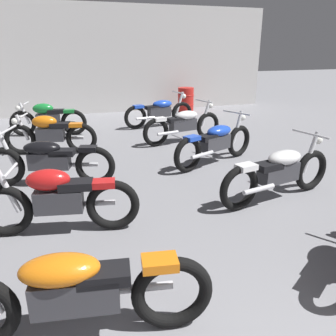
{
  "coord_description": "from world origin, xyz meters",
  "views": [
    {
      "loc": [
        -1.56,
        0.31,
        2.22
      ],
      "look_at": [
        0.0,
        4.78,
        0.55
      ],
      "focal_mm": 36.85,
      "sensor_mm": 36.0,
      "label": 1
    }
  ],
  "objects_px": {
    "motorcycle_right_row_2": "(279,171)",
    "motorcycle_right_row_4": "(183,124)",
    "motorcycle_left_row_1": "(74,291)",
    "motorcycle_left_row_3": "(49,160)",
    "motorcycle_right_row_5": "(160,111)",
    "motorcycle_left_row_2": "(58,199)",
    "motorcycle_right_row_3": "(216,142)",
    "oil_drum": "(186,100)",
    "motorcycle_left_row_4": "(50,133)",
    "motorcycle_left_row_5": "(48,118)"
  },
  "relations": [
    {
      "from": "motorcycle_left_row_3",
      "to": "oil_drum",
      "type": "relative_size",
      "value": 2.47
    },
    {
      "from": "motorcycle_left_row_2",
      "to": "motorcycle_right_row_3",
      "type": "bearing_deg",
      "value": 30.69
    },
    {
      "from": "motorcycle_left_row_1",
      "to": "motorcycle_right_row_4",
      "type": "bearing_deg",
      "value": 60.49
    },
    {
      "from": "motorcycle_left_row_3",
      "to": "motorcycle_left_row_4",
      "type": "xyz_separation_m",
      "value": [
        0.07,
        1.89,
        0.01
      ]
    },
    {
      "from": "motorcycle_left_row_4",
      "to": "oil_drum",
      "type": "xyz_separation_m",
      "value": [
        4.73,
        3.9,
        -0.03
      ]
    },
    {
      "from": "motorcycle_left_row_4",
      "to": "motorcycle_right_row_5",
      "type": "height_order",
      "value": "motorcycle_right_row_5"
    },
    {
      "from": "motorcycle_left_row_3",
      "to": "motorcycle_left_row_5",
      "type": "height_order",
      "value": "motorcycle_left_row_3"
    },
    {
      "from": "motorcycle_left_row_2",
      "to": "motorcycle_right_row_2",
      "type": "xyz_separation_m",
      "value": [
        3.18,
        -0.04,
        -0.01
      ]
    },
    {
      "from": "motorcycle_right_row_3",
      "to": "oil_drum",
      "type": "xyz_separation_m",
      "value": [
        1.66,
        5.68,
        -0.03
      ]
    },
    {
      "from": "motorcycle_left_row_5",
      "to": "motorcycle_right_row_5",
      "type": "height_order",
      "value": "motorcycle_right_row_5"
    },
    {
      "from": "motorcycle_right_row_2",
      "to": "motorcycle_right_row_5",
      "type": "height_order",
      "value": "same"
    },
    {
      "from": "motorcycle_left_row_2",
      "to": "motorcycle_left_row_3",
      "type": "xyz_separation_m",
      "value": [
        -0.08,
        1.7,
        -0.01
      ]
    },
    {
      "from": "motorcycle_right_row_3",
      "to": "oil_drum",
      "type": "bearing_deg",
      "value": 73.7
    },
    {
      "from": "motorcycle_left_row_4",
      "to": "motorcycle_left_row_5",
      "type": "bearing_deg",
      "value": 90.55
    },
    {
      "from": "motorcycle_left_row_3",
      "to": "motorcycle_right_row_5",
      "type": "relative_size",
      "value": 0.97
    },
    {
      "from": "motorcycle_right_row_2",
      "to": "motorcycle_right_row_5",
      "type": "distance_m",
      "value": 5.47
    },
    {
      "from": "motorcycle_left_row_5",
      "to": "motorcycle_right_row_2",
      "type": "bearing_deg",
      "value": -59.29
    },
    {
      "from": "motorcycle_left_row_5",
      "to": "motorcycle_right_row_5",
      "type": "xyz_separation_m",
      "value": [
        3.1,
        0.07,
        -0.01
      ]
    },
    {
      "from": "motorcycle_left_row_4",
      "to": "motorcycle_right_row_3",
      "type": "height_order",
      "value": "motorcycle_right_row_3"
    },
    {
      "from": "motorcycle_left_row_1",
      "to": "motorcycle_right_row_5",
      "type": "xyz_separation_m",
      "value": [
        3.03,
        7.22,
        0.0
      ]
    },
    {
      "from": "motorcycle_left_row_3",
      "to": "motorcycle_right_row_3",
      "type": "relative_size",
      "value": 1.02
    },
    {
      "from": "motorcycle_left_row_1",
      "to": "motorcycle_left_row_3",
      "type": "bearing_deg",
      "value": 91.94
    },
    {
      "from": "motorcycle_right_row_2",
      "to": "oil_drum",
      "type": "xyz_separation_m",
      "value": [
        1.54,
        7.54,
        -0.03
      ]
    },
    {
      "from": "motorcycle_left_row_2",
      "to": "oil_drum",
      "type": "relative_size",
      "value": 2.29
    },
    {
      "from": "motorcycle_right_row_4",
      "to": "motorcycle_left_row_4",
      "type": "bearing_deg",
      "value": 179.46
    },
    {
      "from": "motorcycle_left_row_4",
      "to": "motorcycle_right_row_3",
      "type": "relative_size",
      "value": 0.94
    },
    {
      "from": "oil_drum",
      "to": "motorcycle_right_row_4",
      "type": "bearing_deg",
      "value": -112.79
    },
    {
      "from": "motorcycle_left_row_1",
      "to": "motorcycle_left_row_3",
      "type": "distance_m",
      "value": 3.49
    },
    {
      "from": "motorcycle_left_row_1",
      "to": "motorcycle_left_row_4",
      "type": "distance_m",
      "value": 5.38
    },
    {
      "from": "motorcycle_left_row_2",
      "to": "oil_drum",
      "type": "bearing_deg",
      "value": 57.79
    },
    {
      "from": "motorcycle_left_row_1",
      "to": "motorcycle_left_row_5",
      "type": "xyz_separation_m",
      "value": [
        -0.07,
        7.15,
        0.01
      ]
    },
    {
      "from": "motorcycle_right_row_2",
      "to": "motorcycle_right_row_3",
      "type": "height_order",
      "value": "same"
    },
    {
      "from": "motorcycle_right_row_2",
      "to": "motorcycle_right_row_5",
      "type": "xyz_separation_m",
      "value": [
        -0.11,
        5.47,
        0.0
      ]
    },
    {
      "from": "motorcycle_right_row_2",
      "to": "motorcycle_right_row_4",
      "type": "relative_size",
      "value": 1.0
    },
    {
      "from": "motorcycle_left_row_1",
      "to": "motorcycle_left_row_4",
      "type": "relative_size",
      "value": 1.12
    },
    {
      "from": "motorcycle_left_row_3",
      "to": "motorcycle_right_row_2",
      "type": "distance_m",
      "value": 3.7
    },
    {
      "from": "motorcycle_right_row_2",
      "to": "motorcycle_right_row_5",
      "type": "bearing_deg",
      "value": 91.18
    },
    {
      "from": "motorcycle_left_row_1",
      "to": "motorcycle_right_row_3",
      "type": "height_order",
      "value": "same"
    },
    {
      "from": "oil_drum",
      "to": "motorcycle_right_row_3",
      "type": "bearing_deg",
      "value": -106.3
    },
    {
      "from": "motorcycle_right_row_5",
      "to": "motorcycle_left_row_3",
      "type": "bearing_deg",
      "value": -130.17
    },
    {
      "from": "motorcycle_left_row_4",
      "to": "motorcycle_left_row_2",
      "type": "bearing_deg",
      "value": -89.81
    },
    {
      "from": "motorcycle_right_row_5",
      "to": "motorcycle_left_row_2",
      "type": "bearing_deg",
      "value": -119.47
    },
    {
      "from": "motorcycle_left_row_5",
      "to": "motorcycle_right_row_4",
      "type": "bearing_deg",
      "value": -30.11
    },
    {
      "from": "motorcycle_left_row_4",
      "to": "motorcycle_right_row_2",
      "type": "height_order",
      "value": "motorcycle_right_row_2"
    },
    {
      "from": "motorcycle_left_row_3",
      "to": "oil_drum",
      "type": "xyz_separation_m",
      "value": [
        4.8,
        5.79,
        -0.03
      ]
    },
    {
      "from": "motorcycle_left_row_3",
      "to": "motorcycle_right_row_3",
      "type": "bearing_deg",
      "value": 2.1
    },
    {
      "from": "motorcycle_left_row_4",
      "to": "oil_drum",
      "type": "distance_m",
      "value": 6.13
    },
    {
      "from": "motorcycle_left_row_4",
      "to": "motorcycle_right_row_4",
      "type": "distance_m",
      "value": 3.08
    },
    {
      "from": "motorcycle_left_row_1",
      "to": "motorcycle_left_row_4",
      "type": "xyz_separation_m",
      "value": [
        -0.05,
        5.38,
        0.01
      ]
    },
    {
      "from": "motorcycle_left_row_1",
      "to": "motorcycle_left_row_3",
      "type": "height_order",
      "value": "same"
    }
  ]
}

